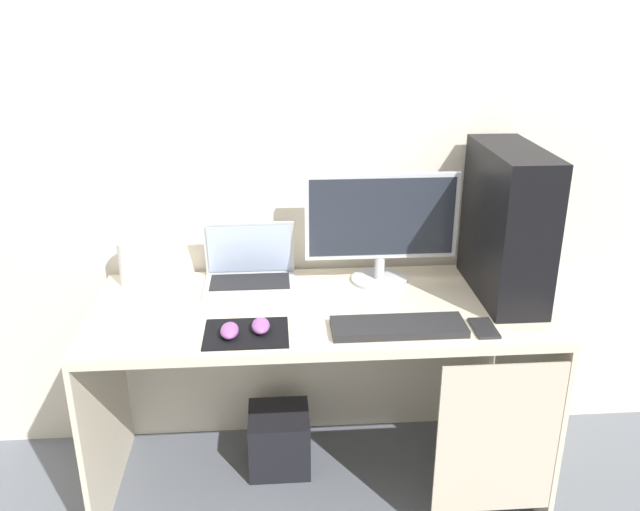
# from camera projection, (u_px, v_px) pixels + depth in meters

# --- Properties ---
(ground_plane) EXTENTS (8.00, 8.00, 0.00)m
(ground_plane) POSITION_uv_depth(u_px,v_px,m) (320.00, 480.00, 2.51)
(ground_plane) COLOR slate
(wall_back) EXTENTS (4.00, 0.05, 2.60)m
(wall_back) POSITION_uv_depth(u_px,v_px,m) (313.00, 119.00, 2.36)
(wall_back) COLOR beige
(wall_back) RESTS_ON ground_plane
(desk) EXTENTS (1.54, 0.63, 0.74)m
(desk) POSITION_uv_depth(u_px,v_px,m) (326.00, 343.00, 2.29)
(desk) COLOR beige
(desk) RESTS_ON ground_plane
(pc_tower) EXTENTS (0.18, 0.47, 0.51)m
(pc_tower) POSITION_uv_depth(u_px,v_px,m) (507.00, 223.00, 2.24)
(pc_tower) COLOR black
(pc_tower) RESTS_ON desk
(monitor) EXTENTS (0.54, 0.20, 0.41)m
(monitor) POSITION_uv_depth(u_px,v_px,m) (381.00, 226.00, 2.34)
(monitor) COLOR #B7BCC6
(monitor) RESTS_ON desk
(laptop) EXTENTS (0.32, 0.22, 0.22)m
(laptop) POSITION_uv_depth(u_px,v_px,m) (250.00, 272.00, 2.39)
(laptop) COLOR #B7BCC6
(laptop) RESTS_ON desk
(speaker) EXTENTS (0.08, 0.08, 0.16)m
(speaker) POSITION_uv_depth(u_px,v_px,m) (129.00, 263.00, 2.37)
(speaker) COLOR silver
(speaker) RESTS_ON desk
(keyboard) EXTENTS (0.42, 0.14, 0.02)m
(keyboard) POSITION_uv_depth(u_px,v_px,m) (398.00, 327.00, 2.07)
(keyboard) COLOR #232326
(keyboard) RESTS_ON desk
(mousepad) EXTENTS (0.26, 0.20, 0.00)m
(mousepad) POSITION_uv_depth(u_px,v_px,m) (246.00, 333.00, 2.05)
(mousepad) COLOR black
(mousepad) RESTS_ON desk
(mouse_left) EXTENTS (0.06, 0.10, 0.03)m
(mouse_left) POSITION_uv_depth(u_px,v_px,m) (261.00, 326.00, 2.06)
(mouse_left) COLOR #8C4C99
(mouse_left) RESTS_ON mousepad
(mouse_right) EXTENTS (0.06, 0.10, 0.03)m
(mouse_right) POSITION_uv_depth(u_px,v_px,m) (229.00, 331.00, 2.03)
(mouse_right) COLOR #8C4C99
(mouse_right) RESTS_ON mousepad
(cell_phone) EXTENTS (0.07, 0.13, 0.01)m
(cell_phone) POSITION_uv_depth(u_px,v_px,m) (484.00, 328.00, 2.08)
(cell_phone) COLOR #232326
(cell_phone) RESTS_ON desk
(subwoofer) EXTENTS (0.23, 0.23, 0.23)m
(subwoofer) POSITION_uv_depth(u_px,v_px,m) (279.00, 439.00, 2.56)
(subwoofer) COLOR black
(subwoofer) RESTS_ON ground_plane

